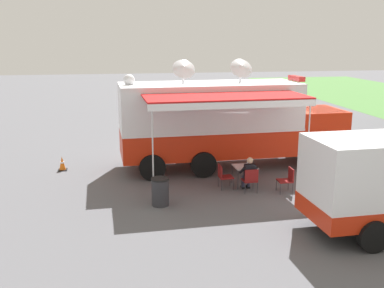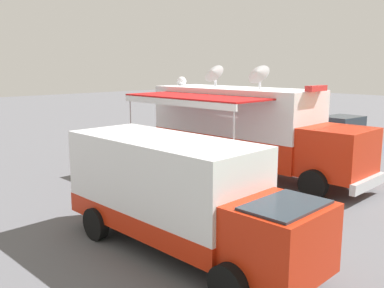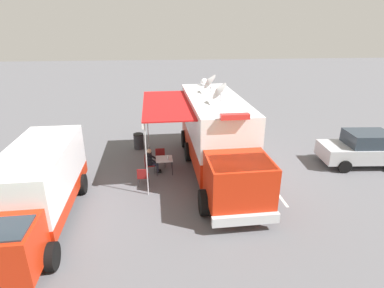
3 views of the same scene
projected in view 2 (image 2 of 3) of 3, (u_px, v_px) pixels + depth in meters
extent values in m
plane|color=#5B5B60|center=(233.00, 170.00, 18.28)|extent=(100.00, 100.00, 0.00)
cube|color=silver|center=(302.00, 169.00, 18.37)|extent=(0.28, 4.80, 0.01)
cube|color=red|center=(234.00, 144.00, 18.07)|extent=(2.73, 7.28, 1.10)
cube|color=white|center=(234.00, 111.00, 17.81)|extent=(2.73, 7.28, 1.70)
cube|color=white|center=(234.00, 131.00, 17.97)|extent=(2.75, 7.30, 0.10)
cube|color=red|center=(338.00, 152.00, 14.78)|extent=(2.37, 2.17, 1.70)
cube|color=#28333D|center=(344.00, 139.00, 14.55)|extent=(2.20, 1.54, 0.70)
cube|color=silver|center=(368.00, 184.00, 14.16)|extent=(2.38, 0.28, 0.36)
cylinder|color=black|center=(347.00, 171.00, 15.97)|extent=(0.33, 1.01, 1.00)
cylinder|color=black|center=(313.00, 185.00, 14.23)|extent=(0.33, 1.01, 1.00)
cylinder|color=black|center=(242.00, 152.00, 19.43)|extent=(0.33, 1.01, 1.00)
cylinder|color=black|center=(204.00, 161.00, 17.69)|extent=(0.33, 1.01, 1.00)
cylinder|color=black|center=(210.00, 147.00, 20.81)|extent=(0.33, 1.01, 1.00)
cylinder|color=black|center=(172.00, 154.00, 19.07)|extent=(0.33, 1.01, 1.00)
cube|color=white|center=(235.00, 89.00, 17.65)|extent=(2.73, 7.28, 0.10)
cube|color=red|center=(316.00, 88.00, 15.05)|extent=(1.11, 0.32, 0.20)
cylinder|color=silver|center=(215.00, 82.00, 18.35)|extent=(0.10, 0.10, 0.45)
cone|color=silver|center=(213.00, 72.00, 18.17)|extent=(0.75, 0.92, 0.81)
cylinder|color=silver|center=(260.00, 83.00, 16.72)|extent=(0.10, 0.10, 0.45)
cone|color=silver|center=(258.00, 73.00, 16.54)|extent=(0.75, 0.92, 0.81)
sphere|color=white|center=(182.00, 81.00, 19.83)|extent=(0.44, 0.44, 0.44)
cube|color=red|center=(195.00, 97.00, 16.05)|extent=(2.39, 5.83, 0.06)
cube|color=white|center=(174.00, 102.00, 15.34)|extent=(0.27, 5.76, 0.24)
cylinder|color=silver|center=(233.00, 153.00, 13.75)|extent=(0.05, 0.05, 3.25)
cylinder|color=silver|center=(131.00, 134.00, 17.55)|extent=(0.05, 0.05, 3.25)
cube|color=silver|center=(204.00, 166.00, 15.87)|extent=(0.83, 0.83, 0.03)
cylinder|color=#333338|center=(218.00, 176.00, 15.94)|extent=(0.03, 0.03, 0.70)
cylinder|color=#333338|center=(205.00, 179.00, 15.43)|extent=(0.03, 0.03, 0.70)
cylinder|color=#333338|center=(204.00, 172.00, 16.46)|extent=(0.03, 0.03, 0.70)
cylinder|color=#333338|center=(190.00, 176.00, 15.94)|extent=(0.03, 0.03, 0.70)
cylinder|color=silver|center=(211.00, 163.00, 15.86)|extent=(0.07, 0.07, 0.20)
cylinder|color=white|center=(211.00, 160.00, 15.84)|extent=(0.04, 0.04, 0.02)
cube|color=maroon|center=(190.00, 177.00, 15.49)|extent=(0.50, 0.50, 0.04)
cube|color=maroon|center=(185.00, 172.00, 15.29)|extent=(0.06, 0.48, 0.44)
cylinder|color=#333338|center=(190.00, 180.00, 15.83)|extent=(0.02, 0.02, 0.42)
cylinder|color=#333338|center=(198.00, 183.00, 15.52)|extent=(0.02, 0.02, 0.42)
cylinder|color=#333338|center=(181.00, 183.00, 15.52)|extent=(0.02, 0.02, 0.42)
cylinder|color=#333338|center=(190.00, 185.00, 15.22)|extent=(0.02, 0.02, 0.42)
cube|color=maroon|center=(187.00, 171.00, 16.34)|extent=(0.50, 0.50, 0.04)
cube|color=maroon|center=(183.00, 164.00, 16.45)|extent=(0.48, 0.06, 0.44)
cylinder|color=#333338|center=(195.00, 176.00, 16.38)|extent=(0.02, 0.02, 0.42)
cylinder|color=#333338|center=(187.00, 179.00, 16.07)|extent=(0.02, 0.02, 0.42)
cylinder|color=#333338|center=(187.00, 174.00, 16.68)|extent=(0.02, 0.02, 0.42)
cylinder|color=#333338|center=(179.00, 176.00, 16.38)|extent=(0.02, 0.02, 0.42)
cube|color=maroon|center=(208.00, 185.00, 14.45)|extent=(0.50, 0.50, 0.04)
cube|color=maroon|center=(213.00, 180.00, 14.25)|extent=(0.48, 0.06, 0.44)
cylinder|color=#333338|center=(199.00, 191.00, 14.51)|extent=(0.02, 0.02, 0.42)
cylinder|color=#333338|center=(208.00, 188.00, 14.80)|extent=(0.02, 0.02, 0.42)
cylinder|color=#333338|center=(208.00, 194.00, 14.19)|extent=(0.02, 0.02, 0.42)
cylinder|color=#333338|center=(217.00, 191.00, 14.47)|extent=(0.02, 0.02, 0.42)
cube|color=black|center=(190.00, 169.00, 15.43)|extent=(0.25, 0.37, 0.56)
sphere|color=tan|center=(190.00, 158.00, 15.35)|extent=(0.22, 0.22, 0.22)
cylinder|color=black|center=(188.00, 166.00, 15.67)|extent=(0.43, 0.10, 0.34)
cylinder|color=black|center=(197.00, 168.00, 15.35)|extent=(0.43, 0.10, 0.34)
cylinder|color=#2D334C|center=(191.00, 175.00, 15.68)|extent=(0.38, 0.14, 0.13)
cylinder|color=#2D334C|center=(195.00, 180.00, 15.84)|extent=(0.11, 0.11, 0.42)
cube|color=black|center=(196.00, 184.00, 15.92)|extent=(0.24, 0.11, 0.07)
cylinder|color=#2D334C|center=(195.00, 176.00, 15.54)|extent=(0.38, 0.14, 0.13)
cylinder|color=#2D334C|center=(199.00, 181.00, 15.70)|extent=(0.11, 0.11, 0.42)
cube|color=black|center=(200.00, 186.00, 15.78)|extent=(0.24, 0.11, 0.07)
cylinder|color=#2D2D33|center=(123.00, 165.00, 17.27)|extent=(0.56, 0.56, 0.85)
cylinder|color=black|center=(122.00, 154.00, 17.19)|extent=(0.57, 0.57, 0.06)
cube|color=black|center=(157.00, 148.00, 22.96)|extent=(0.36, 0.36, 0.03)
cone|color=orange|center=(157.00, 143.00, 22.91)|extent=(0.26, 0.26, 0.55)
cylinder|color=white|center=(157.00, 142.00, 22.90)|extent=(0.17, 0.17, 0.06)
cube|color=white|center=(163.00, 182.00, 10.46)|extent=(2.27, 5.27, 2.20)
cube|color=red|center=(163.00, 215.00, 10.61)|extent=(2.29, 5.29, 0.50)
cube|color=red|center=(280.00, 240.00, 8.19)|extent=(1.94, 1.66, 1.40)
cube|color=#28333D|center=(285.00, 219.00, 8.03)|extent=(1.72, 1.16, 0.60)
cylinder|color=black|center=(290.00, 251.00, 9.32)|extent=(0.29, 0.85, 0.84)
cylinder|color=black|center=(228.00, 286.00, 7.86)|extent=(0.29, 0.85, 0.84)
cylinder|color=black|center=(158.00, 205.00, 12.40)|extent=(0.29, 0.85, 0.84)
cylinder|color=black|center=(96.00, 224.00, 10.94)|extent=(0.29, 0.85, 0.84)
cube|color=#B2B5BA|center=(340.00, 136.00, 22.65)|extent=(4.31, 2.08, 0.76)
cube|color=#28333D|center=(342.00, 123.00, 22.61)|extent=(2.20, 1.74, 0.68)
cylinder|color=black|center=(341.00, 149.00, 21.22)|extent=(0.65, 0.26, 0.64)
cylinder|color=black|center=(311.00, 144.00, 22.59)|extent=(0.65, 0.26, 0.64)
cylinder|color=black|center=(368.00, 143.00, 22.84)|extent=(0.65, 0.26, 0.64)
cylinder|color=black|center=(338.00, 138.00, 24.21)|extent=(0.65, 0.26, 0.64)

